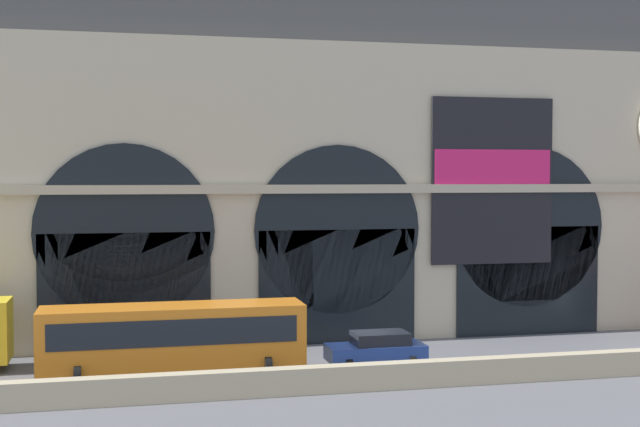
# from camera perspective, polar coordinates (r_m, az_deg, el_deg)

# --- Properties ---
(ground_plane) EXTENTS (200.00, 200.00, 0.00)m
(ground_plane) POSITION_cam_1_polar(r_m,az_deg,el_deg) (39.49, 2.97, -9.99)
(ground_plane) COLOR slate
(quay_parapet_wall) EXTENTS (90.00, 0.70, 1.06)m
(quay_parapet_wall) POSITION_cam_1_polar(r_m,az_deg,el_deg) (35.07, 5.08, -10.72)
(quay_parapet_wall) COLOR #BCAD8C
(quay_parapet_wall) RESTS_ON ground
(station_building) EXTENTS (44.39, 6.11, 20.07)m
(station_building) POSITION_cam_1_polar(r_m,az_deg,el_deg) (46.18, 0.36, 4.03)
(station_building) COLOR beige
(station_building) RESTS_ON ground
(bus_midwest) EXTENTS (11.00, 3.25, 3.10)m
(bus_midwest) POSITION_cam_1_polar(r_m,az_deg,el_deg) (36.89, -9.77, -8.09)
(bus_midwest) COLOR orange
(bus_midwest) RESTS_ON ground
(car_center) EXTENTS (4.40, 2.22, 1.55)m
(car_center) POSITION_cam_1_polar(r_m,az_deg,el_deg) (38.84, 3.81, -9.00)
(car_center) COLOR #28479E
(car_center) RESTS_ON ground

